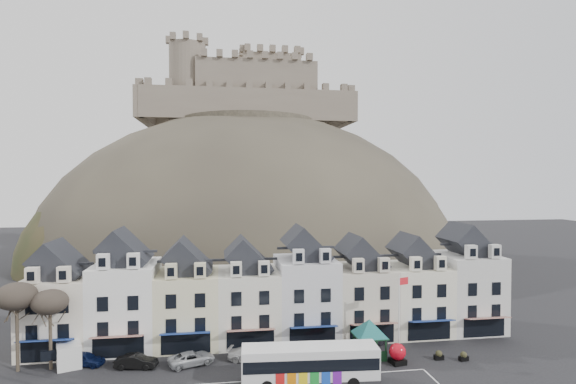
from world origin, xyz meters
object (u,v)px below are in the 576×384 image
at_px(car_silver, 192,358).
at_px(car_maroon, 330,350).
at_px(car_black, 136,361).
at_px(white_van, 68,351).
at_px(red_buoy, 397,353).
at_px(flagpole, 400,311).
at_px(car_charcoal, 370,339).
at_px(car_white, 250,355).
at_px(bus, 310,363).
at_px(car_navy, 85,359).
at_px(bus_shelter, 369,328).

xyz_separation_m(car_silver, car_maroon, (14.25, -0.03, -0.01)).
height_order(car_black, car_maroon, car_black).
distance_m(white_van, car_maroon, 26.79).
height_order(red_buoy, flagpole, flagpole).
xyz_separation_m(red_buoy, car_silver, (-20.46, 2.88, -0.42)).
bearing_deg(car_charcoal, car_white, 93.21).
distance_m(red_buoy, car_silver, 20.67).
bearing_deg(red_buoy, car_silver, 171.99).
relative_size(bus, car_charcoal, 3.35).
height_order(car_navy, car_charcoal, car_navy).
relative_size(red_buoy, car_charcoal, 0.56).
relative_size(bus_shelter, car_white, 1.38).
bearing_deg(bus, white_van, 164.18).
height_order(car_navy, car_silver, car_navy).
bearing_deg(bus, car_silver, 155.50).
bearing_deg(car_charcoal, car_navy, 84.85).
height_order(flagpole, car_silver, flagpole).
height_order(bus_shelter, car_charcoal, bus_shelter).
relative_size(bus, red_buoy, 6.02).
xyz_separation_m(car_black, car_white, (11.20, 0.00, -0.01)).
relative_size(white_van, car_maroon, 1.47).
bearing_deg(bus_shelter, white_van, 172.27).
relative_size(white_van, car_silver, 1.20).
bearing_deg(car_white, car_navy, 104.18).
relative_size(red_buoy, car_maroon, 0.56).
bearing_deg(white_van, bus, -40.43).
bearing_deg(flagpole, white_van, 173.55).
bearing_deg(flagpole, car_silver, 176.39).
bearing_deg(flagpole, car_black, 177.18).
bearing_deg(car_silver, bus, -139.34).
relative_size(red_buoy, car_navy, 0.52).
bearing_deg(car_silver, car_black, 69.38).
height_order(car_black, car_silver, car_black).
bearing_deg(bus_shelter, red_buoy, -43.21).
height_order(car_white, car_charcoal, car_white).
distance_m(car_navy, car_black, 5.39).
xyz_separation_m(flagpole, car_white, (-15.46, 1.31, -4.24)).
bearing_deg(bus, car_white, 134.57).
height_order(white_van, car_maroon, white_van).
distance_m(white_van, car_charcoal, 31.88).
bearing_deg(car_black, car_maroon, -81.88).
distance_m(bus_shelter, car_maroon, 4.74).
xyz_separation_m(white_van, car_silver, (12.42, -2.47, -0.50)).
height_order(car_maroon, car_charcoal, car_maroon).
bearing_deg(white_van, car_charcoal, -20.70).
xyz_separation_m(red_buoy, car_maroon, (-6.21, 2.85, -0.43)).
bearing_deg(car_black, car_silver, -81.56).
bearing_deg(bus, car_charcoal, 48.17).
height_order(car_navy, car_black, car_navy).
relative_size(bus, car_maroon, 3.36).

